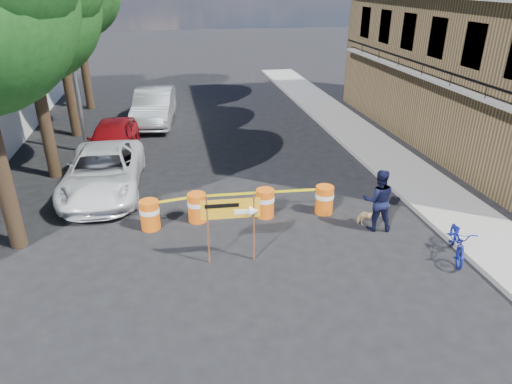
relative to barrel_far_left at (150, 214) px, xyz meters
name	(u,v)px	position (x,y,z in m)	size (l,w,h in m)	color
ground	(274,259)	(3.21, -2.27, -0.47)	(120.00, 120.00, 0.00)	black
sidewalk_east	(390,160)	(9.41, 3.73, -0.40)	(2.40, 40.00, 0.15)	gray
tree_mid_a	(23,4)	(-3.52, 4.73, 5.53)	(5.25, 5.00, 8.68)	#332316
streetlamp	(71,46)	(-2.72, 7.23, 3.90)	(1.25, 0.18, 8.00)	gray
barrel_far_left	(150,214)	(0.00, 0.00, 0.00)	(0.58, 0.58, 0.90)	orange
barrel_mid_left	(197,207)	(1.40, 0.22, 0.00)	(0.58, 0.58, 0.90)	orange
barrel_mid_right	(265,202)	(3.48, 0.12, 0.00)	(0.58, 0.58, 0.90)	orange
barrel_far_right	(324,199)	(5.36, -0.01, 0.00)	(0.58, 0.58, 0.90)	orange
detour_sign	(239,213)	(2.31, -2.19, 0.94)	(1.49, 0.29, 1.92)	#592D19
pedestrian	(378,200)	(6.53, -1.27, 0.47)	(0.91, 0.71, 1.88)	black
bicycle	(461,226)	(8.01, -3.06, 0.45)	(0.64, 0.96, 1.84)	#121E94
dog	(369,218)	(6.40, -1.07, -0.20)	(0.29, 0.65, 0.55)	#DAB87D
suv_white	(103,172)	(-1.59, 2.95, 0.27)	(2.47, 5.36, 1.49)	white
sedan_red	(113,139)	(-1.59, 6.52, 0.27)	(1.76, 4.38, 1.49)	maroon
sedan_silver	(154,106)	(0.06, 11.13, 0.38)	(1.81, 5.19, 1.71)	silver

